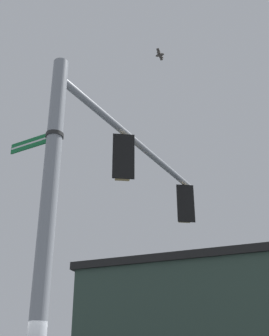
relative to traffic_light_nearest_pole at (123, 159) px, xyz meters
The scene contains 6 objects.
signal_pole 3.74m from the traffic_light_nearest_pole, 126.84° to the right, with size 0.32×0.32×7.83m, color gray.
mast_arm 1.14m from the traffic_light_nearest_pole, 52.00° to the left, with size 0.18×0.18×6.81m, color gray.
traffic_light_nearest_pole is the anchor object (origin of this frame).
traffic_light_mid_inner 3.66m from the traffic_light_nearest_pole, 52.88° to the left, with size 0.54×0.49×1.31m.
street_name_sign 2.66m from the traffic_light_nearest_pole, 132.68° to the right, with size 1.10×0.88×0.22m.
bird_flying 4.10m from the traffic_light_nearest_pole, 28.18° to the left, with size 0.29×0.43×0.15m.
Camera 1 is at (0.64, -7.88, 1.55)m, focal length 48.28 mm.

